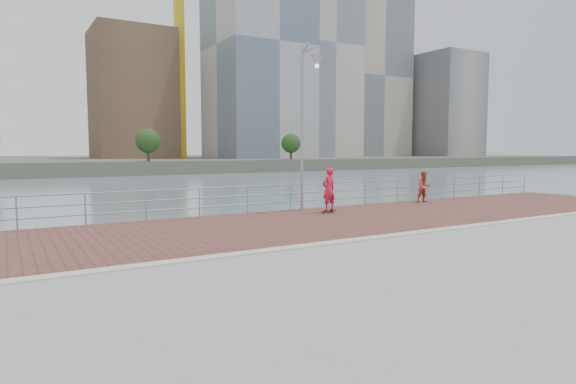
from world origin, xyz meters
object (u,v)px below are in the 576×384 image
skateboarder (329,189)px  bystander (424,187)px  street_lamp (308,98)px  guardrail (224,198)px

skateboarder → bystander: size_ratio=1.15×
street_lamp → bystander: 7.84m
street_lamp → skateboarder: street_lamp is taller
skateboarder → bystander: 6.32m
skateboarder → guardrail: bearing=-32.2°
street_lamp → bystander: bearing=0.6°
bystander → guardrail: bearing=-172.8°
guardrail → bystander: bystander is taller
street_lamp → bystander: size_ratio=4.29×
guardrail → street_lamp: size_ratio=5.94×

